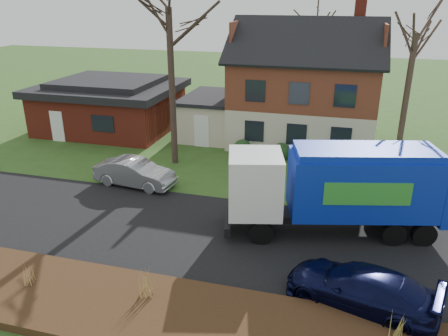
# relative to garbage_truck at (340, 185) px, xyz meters

# --- Properties ---
(ground) EXTENTS (120.00, 120.00, 0.00)m
(ground) POSITION_rel_garbage_truck_xyz_m (-4.71, -1.62, -2.16)
(ground) COLOR #2E521B
(ground) RESTS_ON ground
(road) EXTENTS (80.00, 7.00, 0.02)m
(road) POSITION_rel_garbage_truck_xyz_m (-4.71, -1.62, -2.15)
(road) COLOR black
(road) RESTS_ON ground
(mulch_verge) EXTENTS (80.00, 3.50, 0.30)m
(mulch_verge) POSITION_rel_garbage_truck_xyz_m (-4.71, -6.92, -2.01)
(mulch_verge) COLOR black
(mulch_verge) RESTS_ON ground
(main_house) EXTENTS (12.95, 8.95, 9.26)m
(main_house) POSITION_rel_garbage_truck_xyz_m (-3.22, 12.29, 1.86)
(main_house) COLOR beige
(main_house) RESTS_ON ground
(ranch_house) EXTENTS (9.80, 8.20, 3.70)m
(ranch_house) POSITION_rel_garbage_truck_xyz_m (-16.71, 11.38, -0.35)
(ranch_house) COLOR maroon
(ranch_house) RESTS_ON ground
(garbage_truck) EXTENTS (9.07, 4.42, 3.75)m
(garbage_truck) POSITION_rel_garbage_truck_xyz_m (0.00, 0.00, 0.00)
(garbage_truck) COLOR black
(garbage_truck) RESTS_ON ground
(silver_sedan) EXTENTS (4.43, 1.96, 1.41)m
(silver_sedan) POSITION_rel_garbage_truck_xyz_m (-10.31, 2.21, -1.46)
(silver_sedan) COLOR #989B9F
(silver_sedan) RESTS_ON ground
(navy_wagon) EXTENTS (5.12, 3.18, 1.39)m
(navy_wagon) POSITION_rel_garbage_truck_xyz_m (0.92, -4.66, -1.47)
(navy_wagon) COLOR black
(navy_wagon) RESTS_ON ground
(tree_front_east) EXTENTS (3.83, 3.83, 10.64)m
(tree_front_east) POSITION_rel_garbage_truck_xyz_m (3.25, 9.51, 6.49)
(tree_front_east) COLOR #46332A
(tree_front_east) RESTS_ON ground
(tree_back) EXTENTS (3.18, 3.18, 10.06)m
(tree_back) POSITION_rel_garbage_truck_xyz_m (-2.74, 19.57, 6.22)
(tree_back) COLOR #3B3323
(tree_back) RESTS_ON ground
(grass_clump_west) EXTENTS (0.30, 0.25, 0.80)m
(grass_clump_west) POSITION_rel_garbage_truck_xyz_m (-9.74, -6.81, -1.46)
(grass_clump_west) COLOR #AF8A4D
(grass_clump_west) RESTS_ON mulch_verge
(grass_clump_mid) EXTENTS (0.39, 0.32, 1.09)m
(grass_clump_mid) POSITION_rel_garbage_truck_xyz_m (-5.74, -6.33, -1.32)
(grass_clump_mid) COLOR #AD8F4C
(grass_clump_mid) RESTS_ON mulch_verge
(grass_clump_east) EXTENTS (0.39, 0.32, 0.98)m
(grass_clump_east) POSITION_rel_garbage_truck_xyz_m (1.84, -6.36, -1.38)
(grass_clump_east) COLOR #A79749
(grass_clump_east) RESTS_ON mulch_verge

